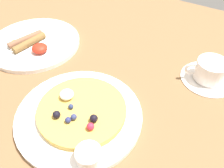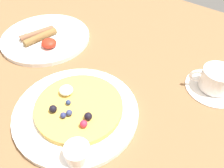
{
  "view_description": "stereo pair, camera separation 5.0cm",
  "coord_description": "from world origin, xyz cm",
  "px_view_note": "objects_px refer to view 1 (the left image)",
  "views": [
    {
      "loc": [
        26.51,
        -29.16,
        43.15
      ],
      "look_at": [
        6.44,
        4.48,
        4.0
      ],
      "focal_mm": 37.54,
      "sensor_mm": 36.0,
      "label": 1
    },
    {
      "loc": [
        30.59,
        -26.36,
        43.15
      ],
      "look_at": [
        6.44,
        4.48,
        4.0
      ],
      "focal_mm": 37.54,
      "sensor_mm": 36.0,
      "label": 2
    }
  ],
  "objects_px": {
    "coffee_saucer": "(208,78)",
    "breakfast_plate": "(35,43)",
    "syrup_ramekin": "(89,156)",
    "coffee_cup": "(210,70)",
    "pancake_plate": "(79,115)"
  },
  "relations": [
    {
      "from": "coffee_cup",
      "to": "syrup_ramekin",
      "type": "bearing_deg",
      "value": -110.46
    },
    {
      "from": "syrup_ramekin",
      "to": "breakfast_plate",
      "type": "bearing_deg",
      "value": 147.58
    },
    {
      "from": "pancake_plate",
      "to": "coffee_saucer",
      "type": "relative_size",
      "value": 2.03
    },
    {
      "from": "breakfast_plate",
      "to": "coffee_cup",
      "type": "height_order",
      "value": "coffee_cup"
    },
    {
      "from": "syrup_ramekin",
      "to": "coffee_saucer",
      "type": "xyz_separation_m",
      "value": [
        0.13,
        0.36,
        -0.03
      ]
    },
    {
      "from": "coffee_saucer",
      "to": "breakfast_plate",
      "type": "bearing_deg",
      "value": -166.7
    },
    {
      "from": "syrup_ramekin",
      "to": "breakfast_plate",
      "type": "xyz_separation_m",
      "value": [
        -0.37,
        0.24,
        -0.02
      ]
    },
    {
      "from": "pancake_plate",
      "to": "coffee_saucer",
      "type": "distance_m",
      "value": 0.35
    },
    {
      "from": "syrup_ramekin",
      "to": "coffee_saucer",
      "type": "distance_m",
      "value": 0.38
    },
    {
      "from": "syrup_ramekin",
      "to": "coffee_saucer",
      "type": "relative_size",
      "value": 0.36
    },
    {
      "from": "coffee_saucer",
      "to": "coffee_cup",
      "type": "xyz_separation_m",
      "value": [
        -0.0,
        -0.0,
        0.03
      ]
    },
    {
      "from": "coffee_saucer",
      "to": "coffee_cup",
      "type": "distance_m",
      "value": 0.03
    },
    {
      "from": "coffee_cup",
      "to": "coffee_saucer",
      "type": "bearing_deg",
      "value": 28.75
    },
    {
      "from": "coffee_saucer",
      "to": "syrup_ramekin",
      "type": "bearing_deg",
      "value": -110.62
    },
    {
      "from": "breakfast_plate",
      "to": "coffee_cup",
      "type": "distance_m",
      "value": 0.52
    }
  ]
}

